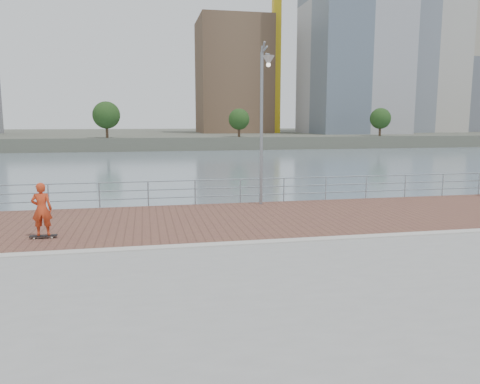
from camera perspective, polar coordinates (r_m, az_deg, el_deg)
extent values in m
plane|color=slate|center=(15.03, 1.56, -13.70)|extent=(400.00, 400.00, 0.00)
cube|color=gray|center=(10.25, 8.24, -18.88)|extent=(40.00, 24.00, 2.00)
cube|color=brown|center=(17.81, -1.02, -3.34)|extent=(40.00, 6.80, 0.02)
cube|color=#B7B5AD|center=(14.37, 1.59, -6.20)|extent=(40.00, 0.40, 0.06)
cube|color=#4C5142|center=(136.14, -10.20, 6.72)|extent=(320.00, 95.00, 2.50)
cylinder|color=#8C9EA8|center=(21.16, -22.31, -0.58)|extent=(0.06, 0.06, 1.10)
cylinder|color=#8C9EA8|center=(20.87, -16.78, -0.42)|extent=(0.06, 0.06, 1.10)
cylinder|color=#8C9EA8|center=(20.77, -11.13, -0.25)|extent=(0.06, 0.06, 1.10)
cylinder|color=#8C9EA8|center=(20.88, -5.49, -0.07)|extent=(0.06, 0.06, 1.10)
cylinder|color=#8C9EA8|center=(21.19, 0.03, 0.09)|extent=(0.06, 0.06, 1.10)
cylinder|color=#8C9EA8|center=(21.69, 5.36, 0.26)|extent=(0.06, 0.06, 1.10)
cylinder|color=#8C9EA8|center=(22.36, 10.40, 0.41)|extent=(0.06, 0.06, 1.10)
cylinder|color=#8C9EA8|center=(23.20, 15.11, 0.54)|extent=(0.06, 0.06, 1.10)
cylinder|color=#8C9EA8|center=(24.18, 19.47, 0.67)|extent=(0.06, 0.06, 1.10)
cylinder|color=#8C9EA8|center=(25.30, 23.46, 0.78)|extent=(0.06, 0.06, 1.10)
cylinder|color=#8C9EA8|center=(26.52, 27.11, 0.88)|extent=(0.06, 0.06, 1.10)
cylinder|color=#8C9EA8|center=(20.93, -2.72, 1.50)|extent=(39.00, 0.05, 0.05)
cylinder|color=#8C9EA8|center=(20.98, -2.71, 0.48)|extent=(39.00, 0.05, 0.05)
cylinder|color=#8C9EA8|center=(21.04, -2.71, -0.49)|extent=(39.00, 0.05, 0.05)
cylinder|color=gray|center=(20.65, 2.62, 7.56)|extent=(0.13, 0.13, 6.63)
cylinder|color=gray|center=(20.32, 3.09, 16.91)|extent=(0.08, 1.10, 0.08)
cone|color=#B2B2AD|center=(19.76, 3.50, 16.50)|extent=(0.49, 0.49, 0.39)
cube|color=black|center=(16.19, -22.84, -4.93)|extent=(0.83, 0.23, 0.03)
cylinder|color=beige|center=(16.19, -23.80, -5.17)|extent=(0.06, 0.04, 0.06)
cylinder|color=beige|center=(16.09, -21.94, -5.14)|extent=(0.06, 0.04, 0.06)
cylinder|color=beige|center=(16.33, -23.70, -5.05)|extent=(0.06, 0.04, 0.06)
cylinder|color=beige|center=(16.23, -21.86, -5.02)|extent=(0.06, 0.04, 0.06)
imported|color=red|center=(16.02, -23.02, -1.95)|extent=(0.63, 0.42, 1.71)
cube|color=gold|center=(124.04, 4.46, 18.82)|extent=(2.00, 2.00, 50.00)
cube|color=brown|center=(126.18, -0.87, 13.88)|extent=(18.00, 18.00, 29.05)
cube|color=#9E9EA3|center=(126.06, 13.82, 21.77)|extent=(22.00, 22.00, 64.35)
cube|color=#B2ADA3|center=(146.43, 21.20, 20.81)|extent=(20.00, 20.00, 70.52)
cube|color=#ADA38E|center=(162.67, 26.60, 14.04)|extent=(24.00, 22.00, 41.61)
cylinder|color=#473323|center=(90.80, -15.93, 7.60)|extent=(0.50, 0.50, 3.90)
sphere|color=#193814|center=(90.79, -15.99, 9.01)|extent=(5.02, 5.02, 5.02)
cylinder|color=#473323|center=(92.34, -0.12, 7.73)|extent=(0.50, 0.50, 3.21)
sphere|color=#193814|center=(92.33, -0.12, 8.87)|extent=(4.12, 4.12, 4.12)
cylinder|color=#473323|center=(102.55, 16.69, 7.51)|extent=(0.50, 0.50, 3.36)
sphere|color=#193814|center=(102.54, 16.74, 8.58)|extent=(4.32, 4.32, 4.32)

